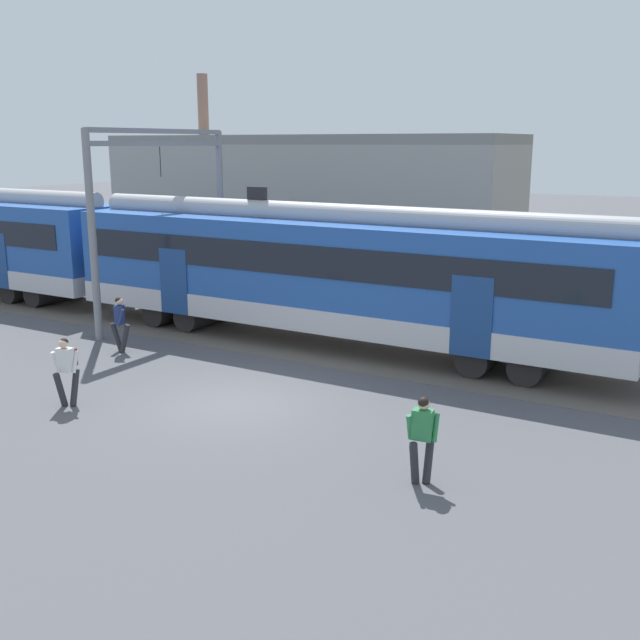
{
  "coord_description": "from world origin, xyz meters",
  "views": [
    {
      "loc": [
        10.33,
        -13.62,
        6.07
      ],
      "look_at": [
        0.79,
        2.62,
        1.6
      ],
      "focal_mm": 42.0,
      "sensor_mm": 36.0,
      "label": 1
    }
  ],
  "objects_px": {
    "commuter_train": "(125,252)",
    "pedestrian_navy": "(120,320)",
    "pedestrian_white": "(67,366)",
    "pedestrian_green": "(422,434)"
  },
  "relations": [
    {
      "from": "commuter_train",
      "to": "pedestrian_white",
      "type": "bearing_deg",
      "value": -53.5
    },
    {
      "from": "commuter_train",
      "to": "pedestrian_navy",
      "type": "distance_m",
      "value": 5.43
    },
    {
      "from": "pedestrian_white",
      "to": "pedestrian_green",
      "type": "xyz_separation_m",
      "value": [
        8.82,
        0.36,
        -0.03
      ]
    },
    {
      "from": "commuter_train",
      "to": "pedestrian_navy",
      "type": "bearing_deg",
      "value": -47.85
    },
    {
      "from": "commuter_train",
      "to": "pedestrian_white",
      "type": "height_order",
      "value": "commuter_train"
    },
    {
      "from": "commuter_train",
      "to": "pedestrian_green",
      "type": "bearing_deg",
      "value": -27.35
    },
    {
      "from": "pedestrian_white",
      "to": "pedestrian_green",
      "type": "height_order",
      "value": "same"
    },
    {
      "from": "pedestrian_white",
      "to": "pedestrian_green",
      "type": "distance_m",
      "value": 8.83
    },
    {
      "from": "pedestrian_navy",
      "to": "commuter_train",
      "type": "bearing_deg",
      "value": 132.15
    },
    {
      "from": "commuter_train",
      "to": "pedestrian_green",
      "type": "relative_size",
      "value": 22.83
    }
  ]
}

